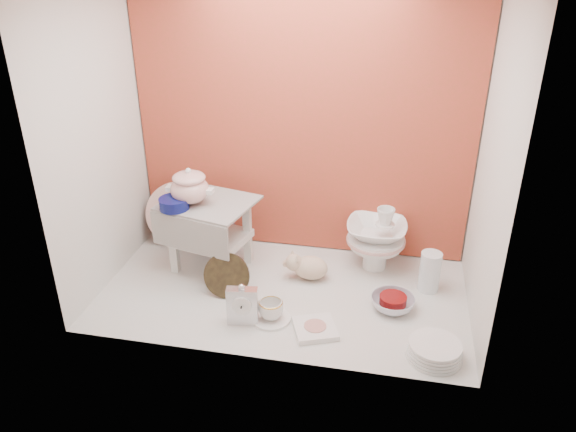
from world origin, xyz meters
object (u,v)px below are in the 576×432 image
(crystal_bowl, at_px, (393,303))
(porcelain_tower, at_px, (376,238))
(plush_pig, at_px, (310,267))
(dinner_plate_stack, at_px, (435,350))
(blue_white_vase, at_px, (218,230))
(soup_tureen, at_px, (190,186))
(step_stool, at_px, (211,235))
(floral_platter, at_px, (179,214))
(mantel_clock, at_px, (242,304))
(gold_rim_teacup, at_px, (271,309))

(crystal_bowl, height_order, porcelain_tower, porcelain_tower)
(plush_pig, relative_size, dinner_plate_stack, 0.97)
(dinner_plate_stack, bearing_deg, blue_white_vase, 149.22)
(soup_tureen, distance_m, crystal_bowl, 1.15)
(blue_white_vase, xyz_separation_m, dinner_plate_stack, (1.17, -0.70, -0.09))
(plush_pig, bearing_deg, porcelain_tower, 42.21)
(blue_white_vase, bearing_deg, crystal_bowl, -21.11)
(step_stool, xyz_separation_m, dinner_plate_stack, (1.15, -0.52, -0.15))
(step_stool, bearing_deg, floral_platter, 153.02)
(mantel_clock, height_order, dinner_plate_stack, mantel_clock)
(blue_white_vase, height_order, gold_rim_teacup, blue_white_vase)
(soup_tureen, relative_size, gold_rim_teacup, 2.04)
(plush_pig, relative_size, gold_rim_teacup, 2.01)
(porcelain_tower, bearing_deg, soup_tureen, -167.88)
(crystal_bowl, bearing_deg, blue_white_vase, 158.89)
(soup_tureen, height_order, plush_pig, soup_tureen)
(floral_platter, xyz_separation_m, gold_rim_teacup, (0.68, -0.62, -0.12))
(step_stool, distance_m, porcelain_tower, 0.87)
(dinner_plate_stack, bearing_deg, soup_tureen, 158.59)
(step_stool, distance_m, blue_white_vase, 0.19)
(soup_tureen, height_order, floral_platter, soup_tureen)
(step_stool, height_order, mantel_clock, step_stool)
(soup_tureen, relative_size, dinner_plate_stack, 0.98)
(mantel_clock, bearing_deg, plush_pig, 52.15)
(step_stool, distance_m, mantel_clock, 0.54)
(mantel_clock, height_order, crystal_bowl, mantel_clock)
(blue_white_vase, distance_m, mantel_clock, 0.70)
(floral_platter, height_order, dinner_plate_stack, floral_platter)
(dinner_plate_stack, height_order, porcelain_tower, porcelain_tower)
(floral_platter, relative_size, porcelain_tower, 1.04)
(step_stool, height_order, gold_rim_teacup, step_stool)
(mantel_clock, bearing_deg, crystal_bowl, 11.82)
(floral_platter, relative_size, crystal_bowl, 1.78)
(plush_pig, xyz_separation_m, porcelain_tower, (0.32, 0.18, 0.11))
(soup_tureen, xyz_separation_m, blue_white_vase, (0.06, 0.22, -0.36))
(soup_tureen, relative_size, blue_white_vase, 0.94)
(dinner_plate_stack, bearing_deg, plush_pig, 140.83)
(crystal_bowl, bearing_deg, dinner_plate_stack, -59.71)
(crystal_bowl, bearing_deg, plush_pig, 156.88)
(dinner_plate_stack, xyz_separation_m, porcelain_tower, (-0.30, 0.68, 0.14))
(porcelain_tower, bearing_deg, blue_white_vase, 179.05)
(step_stool, height_order, plush_pig, step_stool)
(step_stool, relative_size, dinner_plate_stack, 1.86)
(mantel_clock, relative_size, dinner_plate_stack, 0.87)
(mantel_clock, bearing_deg, blue_white_vase, 108.35)
(step_stool, bearing_deg, soup_tureen, -143.12)
(soup_tureen, height_order, blue_white_vase, soup_tureen)
(crystal_bowl, bearing_deg, mantel_clock, -159.89)
(step_stool, xyz_separation_m, plush_pig, (0.54, -0.02, -0.12))
(soup_tureen, xyz_separation_m, gold_rim_teacup, (0.50, -0.36, -0.42))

